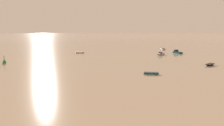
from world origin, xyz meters
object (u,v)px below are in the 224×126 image
Objects in this scene: rowboat_moored_5 at (163,49)px; channel_buoy at (4,62)px; rowboat_moored_0 at (210,65)px; rowboat_moored_3 at (80,53)px; motorboat_moored_0 at (176,52)px; motorboat_moored_4 at (161,54)px; rowboat_moored_7 at (151,73)px.

channel_buoy is at bearing -54.53° from rowboat_moored_5.
rowboat_moored_0 reaches higher than rowboat_moored_3.
motorboat_moored_0 is 1.19× the size of motorboat_moored_4.
rowboat_moored_5 is 14.04m from motorboat_moored_0.
motorboat_moored_0 is 1.46× the size of rowboat_moored_7.
channel_buoy reaches higher than motorboat_moored_0.
channel_buoy is (-50.16, 0.00, 0.22)m from motorboat_moored_4.
motorboat_moored_0 is at bearing 74.84° from rowboat_moored_7.
channel_buoy is at bearing 167.77° from rowboat_moored_7.
rowboat_moored_3 is at bearing 126.35° from rowboat_moored_7.
rowboat_moored_0 is at bearing 2.67° from rowboat_moored_5.
rowboat_moored_0 is 23.21m from motorboat_moored_4.
channel_buoy reaches higher than rowboat_moored_3.
channel_buoy reaches higher than rowboat_moored_7.
rowboat_moored_7 is (-32.68, -43.03, -0.03)m from rowboat_moored_5.
motorboat_moored_0 is 41.53m from rowboat_moored_7.
channel_buoy reaches higher than rowboat_moored_0.
rowboat_moored_5 is at bearing -8.81° from motorboat_moored_0.
motorboat_moored_4 reaches higher than rowboat_moored_7.
rowboat_moored_5 is at bearing -165.74° from motorboat_moored_4.
rowboat_moored_7 is 40.02m from channel_buoy.
rowboat_moored_5 is at bearing -132.45° from rowboat_moored_0.
motorboat_moored_4 reaches higher than rowboat_moored_5.
motorboat_moored_4 is (0.73, 23.20, 0.08)m from rowboat_moored_0.
motorboat_moored_4 is (25.39, -16.37, 0.09)m from rowboat_moored_3.
motorboat_moored_0 is at bearing 2.51° from channel_buoy.
motorboat_moored_4 is (-12.24, -16.24, 0.07)m from rowboat_moored_5.
rowboat_moored_3 is at bearing -82.32° from rowboat_moored_0.
motorboat_moored_0 is 59.13m from channel_buoy.
rowboat_moored_7 is 1.49× the size of channel_buoy.
rowboat_moored_0 is 46.63m from rowboat_moored_3.
rowboat_moored_3 reaches higher than rowboat_moored_7.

